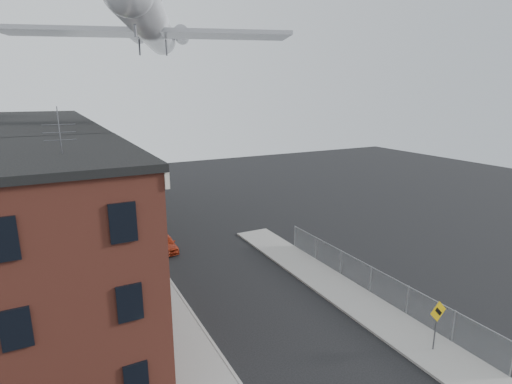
# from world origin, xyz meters

# --- Properties ---
(ground) EXTENTS (120.00, 120.00, 0.00)m
(ground) POSITION_xyz_m (0.00, 0.00, 0.00)
(ground) COLOR black
(ground) RESTS_ON ground
(sidewalk_left) EXTENTS (3.00, 62.00, 0.12)m
(sidewalk_left) POSITION_xyz_m (-5.50, 24.00, 0.06)
(sidewalk_left) COLOR gray
(sidewalk_left) RESTS_ON ground
(sidewalk_right) EXTENTS (3.00, 26.00, 0.12)m
(sidewalk_right) POSITION_xyz_m (5.50, 6.00, 0.06)
(sidewalk_right) COLOR gray
(sidewalk_right) RESTS_ON ground
(curb_left) EXTENTS (0.15, 62.00, 0.14)m
(curb_left) POSITION_xyz_m (-4.05, 24.00, 0.07)
(curb_left) COLOR gray
(curb_left) RESTS_ON ground
(curb_right) EXTENTS (0.15, 26.00, 0.14)m
(curb_right) POSITION_xyz_m (4.05, 6.00, 0.07)
(curb_right) COLOR gray
(curb_right) RESTS_ON ground
(corner_building) EXTENTS (10.31, 12.30, 12.15)m
(corner_building) POSITION_xyz_m (-12.00, 7.00, 5.16)
(corner_building) COLOR #3D1813
(corner_building) RESTS_ON ground
(row_house_a) EXTENTS (11.98, 7.00, 10.30)m
(row_house_a) POSITION_xyz_m (-11.96, 16.50, 5.13)
(row_house_a) COLOR slate
(row_house_a) RESTS_ON ground
(row_house_b) EXTENTS (11.98, 7.00, 10.30)m
(row_house_b) POSITION_xyz_m (-11.96, 23.50, 5.13)
(row_house_b) COLOR gray
(row_house_b) RESTS_ON ground
(row_house_c) EXTENTS (11.98, 7.00, 10.30)m
(row_house_c) POSITION_xyz_m (-11.96, 30.50, 5.13)
(row_house_c) COLOR slate
(row_house_c) RESTS_ON ground
(row_house_d) EXTENTS (11.98, 7.00, 10.30)m
(row_house_d) POSITION_xyz_m (-11.96, 37.50, 5.13)
(row_house_d) COLOR gray
(row_house_d) RESTS_ON ground
(row_house_e) EXTENTS (11.98, 7.00, 10.30)m
(row_house_e) POSITION_xyz_m (-11.96, 44.50, 5.13)
(row_house_e) COLOR slate
(row_house_e) RESTS_ON ground
(chainlink_fence) EXTENTS (0.06, 18.06, 1.90)m
(chainlink_fence) POSITION_xyz_m (7.00, 5.00, 1.00)
(chainlink_fence) COLOR gray
(chainlink_fence) RESTS_ON ground
(warning_sign) EXTENTS (1.10, 0.11, 2.80)m
(warning_sign) POSITION_xyz_m (5.60, -1.03, 1.88)
(warning_sign) COLOR #515156
(warning_sign) RESTS_ON ground
(utility_pole) EXTENTS (1.80, 0.26, 9.00)m
(utility_pole) POSITION_xyz_m (-5.60, 18.00, 4.67)
(utility_pole) COLOR black
(utility_pole) RESTS_ON ground
(street_tree) EXTENTS (3.22, 3.20, 5.20)m
(street_tree) POSITION_xyz_m (-5.27, 27.92, 3.45)
(street_tree) COLOR black
(street_tree) RESTS_ON ground
(car_near) EXTENTS (1.62, 3.83, 1.29)m
(car_near) POSITION_xyz_m (-2.88, 18.35, 0.65)
(car_near) COLOR #A02C14
(car_near) RESTS_ON ground
(car_mid) EXTENTS (1.62, 3.54, 1.12)m
(car_mid) POSITION_xyz_m (-3.60, 22.85, 0.56)
(car_mid) COLOR black
(car_mid) RESTS_ON ground
(car_far) EXTENTS (1.90, 4.66, 1.35)m
(car_far) POSITION_xyz_m (-2.68, 36.77, 0.68)
(car_far) COLOR slate
(car_far) RESTS_ON ground
(airplane) EXTENTS (21.89, 25.06, 7.28)m
(airplane) POSITION_xyz_m (-1.95, 22.31, 18.09)
(airplane) COLOR silver
(airplane) RESTS_ON ground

